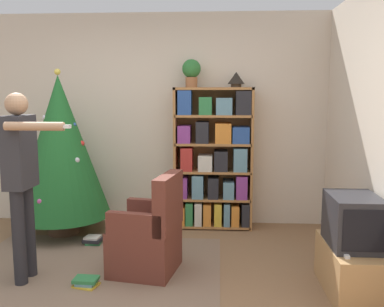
{
  "coord_description": "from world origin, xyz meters",
  "views": [
    {
      "loc": [
        0.86,
        -3.15,
        1.64
      ],
      "look_at": [
        0.6,
        0.96,
        1.05
      ],
      "focal_mm": 40.0,
      "sensor_mm": 36.0,
      "label": 1
    }
  ],
  "objects_px": {
    "christmas_tree": "(61,147)",
    "armchair": "(149,238)",
    "television": "(353,221)",
    "potted_plant": "(191,71)",
    "table_lamp": "(236,79)",
    "standing_person": "(21,171)",
    "bookshelf": "(214,161)"
  },
  "relations": [
    {
      "from": "television",
      "to": "table_lamp",
      "type": "distance_m",
      "value": 2.25
    },
    {
      "from": "television",
      "to": "armchair",
      "type": "distance_m",
      "value": 1.77
    },
    {
      "from": "standing_person",
      "to": "potted_plant",
      "type": "xyz_separation_m",
      "value": [
        1.35,
        1.62,
        0.92
      ]
    },
    {
      "from": "television",
      "to": "standing_person",
      "type": "distance_m",
      "value": 2.8
    },
    {
      "from": "television",
      "to": "potted_plant",
      "type": "distance_m",
      "value": 2.55
    },
    {
      "from": "television",
      "to": "potted_plant",
      "type": "relative_size",
      "value": 1.6
    },
    {
      "from": "armchair",
      "to": "bookshelf",
      "type": "bearing_deg",
      "value": 167.56
    },
    {
      "from": "christmas_tree",
      "to": "armchair",
      "type": "xyz_separation_m",
      "value": [
        1.17,
        -1.01,
        -0.7
      ]
    },
    {
      "from": "potted_plant",
      "to": "table_lamp",
      "type": "xyz_separation_m",
      "value": [
        0.53,
        -0.0,
        -0.09
      ]
    },
    {
      "from": "standing_person",
      "to": "table_lamp",
      "type": "xyz_separation_m",
      "value": [
        1.88,
        1.62,
        0.83
      ]
    },
    {
      "from": "table_lamp",
      "to": "potted_plant",
      "type": "bearing_deg",
      "value": 180.0
    },
    {
      "from": "potted_plant",
      "to": "table_lamp",
      "type": "height_order",
      "value": "potted_plant"
    },
    {
      "from": "armchair",
      "to": "christmas_tree",
      "type": "bearing_deg",
      "value": -120.56
    },
    {
      "from": "bookshelf",
      "to": "standing_person",
      "type": "xyz_separation_m",
      "value": [
        -1.62,
        -1.61,
        0.15
      ]
    },
    {
      "from": "bookshelf",
      "to": "table_lamp",
      "type": "distance_m",
      "value": 1.01
    },
    {
      "from": "television",
      "to": "potted_plant",
      "type": "xyz_separation_m",
      "value": [
        -1.42,
        1.69,
        1.28
      ]
    },
    {
      "from": "potted_plant",
      "to": "christmas_tree",
      "type": "bearing_deg",
      "value": -165.88
    },
    {
      "from": "television",
      "to": "potted_plant",
      "type": "height_order",
      "value": "potted_plant"
    },
    {
      "from": "bookshelf",
      "to": "potted_plant",
      "type": "height_order",
      "value": "potted_plant"
    },
    {
      "from": "bookshelf",
      "to": "television",
      "type": "xyz_separation_m",
      "value": [
        1.15,
        -1.68,
        -0.21
      ]
    },
    {
      "from": "christmas_tree",
      "to": "table_lamp",
      "type": "xyz_separation_m",
      "value": [
        2.0,
        0.37,
        0.78
      ]
    },
    {
      "from": "armchair",
      "to": "potted_plant",
      "type": "relative_size",
      "value": 2.8
    },
    {
      "from": "television",
      "to": "standing_person",
      "type": "bearing_deg",
      "value": 178.45
    },
    {
      "from": "armchair",
      "to": "table_lamp",
      "type": "xyz_separation_m",
      "value": [
        0.83,
        1.38,
        1.48
      ]
    },
    {
      "from": "christmas_tree",
      "to": "armchair",
      "type": "distance_m",
      "value": 1.7
    },
    {
      "from": "bookshelf",
      "to": "standing_person",
      "type": "relative_size",
      "value": 1.04
    },
    {
      "from": "television",
      "to": "table_lamp",
      "type": "relative_size",
      "value": 2.63
    },
    {
      "from": "bookshelf",
      "to": "christmas_tree",
      "type": "bearing_deg",
      "value": -168.37
    },
    {
      "from": "christmas_tree",
      "to": "potted_plant",
      "type": "height_order",
      "value": "potted_plant"
    },
    {
      "from": "television",
      "to": "armchair",
      "type": "height_order",
      "value": "armchair"
    },
    {
      "from": "standing_person",
      "to": "table_lamp",
      "type": "height_order",
      "value": "table_lamp"
    },
    {
      "from": "television",
      "to": "christmas_tree",
      "type": "height_order",
      "value": "christmas_tree"
    }
  ]
}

